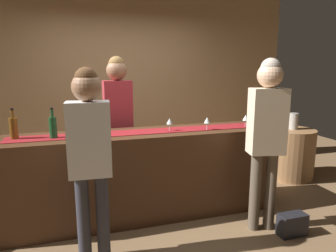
% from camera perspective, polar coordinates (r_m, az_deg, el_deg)
% --- Properties ---
extents(ground_plane, '(10.00, 10.00, 0.00)m').
position_cam_1_polar(ground_plane, '(3.56, -4.71, -16.38)').
color(ground_plane, brown).
extents(back_wall, '(6.00, 0.12, 2.90)m').
position_cam_1_polar(back_wall, '(5.04, -9.68, 8.73)').
color(back_wall, tan).
rests_on(back_wall, ground).
extents(bar_counter, '(2.84, 0.60, 0.96)m').
position_cam_1_polar(bar_counter, '(3.37, -4.84, -9.14)').
color(bar_counter, '#472B19').
rests_on(bar_counter, ground).
extents(counter_runner_cloth, '(2.70, 0.28, 0.01)m').
position_cam_1_polar(counter_runner_cloth, '(3.24, -4.98, -1.11)').
color(counter_runner_cloth, maroon).
rests_on(counter_runner_cloth, bar_counter).
extents(wine_bottle_amber, '(0.07, 0.07, 0.30)m').
position_cam_1_polar(wine_bottle_amber, '(3.24, -27.30, -0.30)').
color(wine_bottle_amber, brown).
rests_on(wine_bottle_amber, bar_counter).
extents(wine_bottle_green, '(0.07, 0.07, 0.30)m').
position_cam_1_polar(wine_bottle_green, '(3.13, -21.03, -0.17)').
color(wine_bottle_green, '#194723').
rests_on(wine_bottle_green, bar_counter).
extents(wine_glass_near_customer, '(0.07, 0.07, 0.14)m').
position_cam_1_polar(wine_glass_near_customer, '(3.59, 14.54, 1.46)').
color(wine_glass_near_customer, silver).
rests_on(wine_glass_near_customer, bar_counter).
extents(wine_glass_mid_counter, '(0.07, 0.07, 0.14)m').
position_cam_1_polar(wine_glass_mid_counter, '(3.34, 7.45, 1.01)').
color(wine_glass_mid_counter, silver).
rests_on(wine_glass_mid_counter, bar_counter).
extents(wine_glass_far_end, '(0.07, 0.07, 0.14)m').
position_cam_1_polar(wine_glass_far_end, '(3.25, 0.30, 0.84)').
color(wine_glass_far_end, silver).
rests_on(wine_glass_far_end, bar_counter).
extents(bartender, '(0.35, 0.25, 1.77)m').
position_cam_1_polar(bartender, '(3.74, -9.50, 2.76)').
color(bartender, '#26262B').
rests_on(bartender, ground).
extents(customer_sipping, '(0.37, 0.27, 1.73)m').
position_cam_1_polar(customer_sipping, '(3.07, 18.30, -0.12)').
color(customer_sipping, brown).
rests_on(customer_sipping, ground).
extents(customer_browsing, '(0.35, 0.23, 1.64)m').
position_cam_1_polar(customer_browsing, '(2.51, -14.70, -3.83)').
color(customer_browsing, '#33333D').
rests_on(customer_browsing, ground).
extents(round_side_table, '(0.68, 0.68, 0.74)m').
position_cam_1_polar(round_side_table, '(4.90, 22.27, -4.83)').
color(round_side_table, '#996B42').
rests_on(round_side_table, ground).
extents(vase_on_side_table, '(0.13, 0.13, 0.24)m').
position_cam_1_polar(vase_on_side_table, '(4.82, 22.79, 0.86)').
color(vase_on_side_table, '#A8A399').
rests_on(vase_on_side_table, round_side_table).
extents(handbag, '(0.28, 0.14, 0.22)m').
position_cam_1_polar(handbag, '(3.36, 22.54, -16.93)').
color(handbag, black).
rests_on(handbag, ground).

